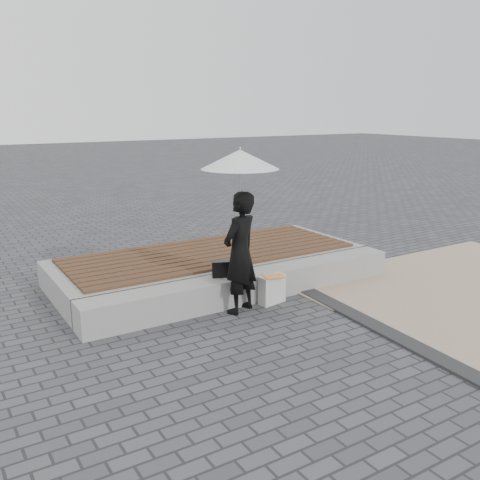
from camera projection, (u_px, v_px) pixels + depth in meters
name	position (u px, v px, depth m)	size (l,w,h in m)	color
ground	(322.00, 338.00, 6.35)	(80.00, 80.00, 0.00)	#48484D
edging_band	(398.00, 338.00, 6.31)	(0.25, 5.20, 0.04)	#29292B
seating_ledge	(250.00, 286.00, 7.62)	(5.00, 0.45, 0.40)	gray
timber_platform	(211.00, 265.00, 8.61)	(5.00, 2.00, 0.40)	#9C9C98
timber_decking	(210.00, 252.00, 8.55)	(4.60, 1.80, 0.04)	brown
woman	(240.00, 253.00, 7.00)	(0.60, 0.39, 1.65)	black
parasol	(240.00, 159.00, 6.70)	(1.01, 1.01, 1.29)	#A2A3A7
handbag	(224.00, 269.00, 7.34)	(0.32, 0.11, 0.23)	black
canvas_tote	(272.00, 289.00, 7.44)	(0.39, 0.16, 0.41)	#B8B9B4
magazine	(274.00, 276.00, 7.35)	(0.29, 0.21, 0.01)	#F03336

